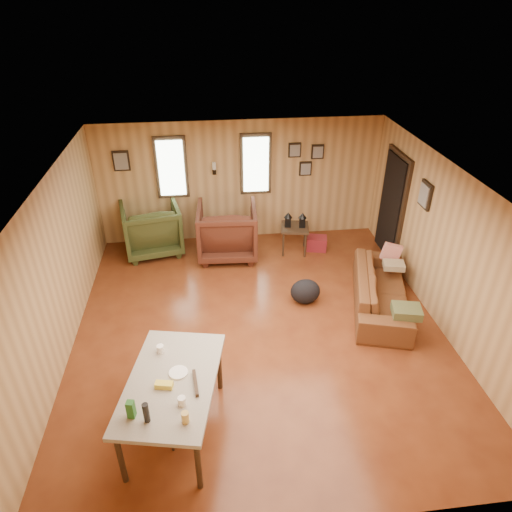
{
  "coord_description": "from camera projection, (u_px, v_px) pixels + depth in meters",
  "views": [
    {
      "loc": [
        -0.69,
        -5.37,
        4.55
      ],
      "look_at": [
        0.0,
        0.4,
        1.05
      ],
      "focal_mm": 32.0,
      "sensor_mm": 36.0,
      "label": 1
    }
  ],
  "objects": [
    {
      "name": "side_table",
      "position": [
        295.0,
        225.0,
        8.69
      ],
      "size": [
        0.61,
        0.61,
        0.83
      ],
      "rotation": [
        0.0,
        0.0,
        -0.18
      ],
      "color": "#3C2A1B",
      "rests_on": "ground"
    },
    {
      "name": "room",
      "position": [
        269.0,
        251.0,
        6.61
      ],
      "size": [
        5.54,
        6.04,
        2.44
      ],
      "color": "brown",
      "rests_on": "ground"
    },
    {
      "name": "sofa",
      "position": [
        382.0,
        285.0,
        7.26
      ],
      "size": [
        1.16,
        2.17,
        0.81
      ],
      "primitive_type": "imported",
      "rotation": [
        0.0,
        0.0,
        1.29
      ],
      "color": "brown",
      "rests_on": "ground"
    },
    {
      "name": "recliner_brown",
      "position": [
        227.0,
        229.0,
        8.59
      ],
      "size": [
        1.15,
        1.09,
        1.12
      ],
      "primitive_type": "imported",
      "rotation": [
        0.0,
        0.0,
        3.08
      ],
      "color": "#4A2216",
      "rests_on": "ground"
    },
    {
      "name": "backpack",
      "position": [
        305.0,
        291.0,
        7.45
      ],
      "size": [
        0.58,
        0.5,
        0.42
      ],
      "rotation": [
        0.0,
        0.0,
        -0.33
      ],
      "color": "black",
      "rests_on": "ground"
    },
    {
      "name": "recliner_green",
      "position": [
        151.0,
        226.0,
        8.73
      ],
      "size": [
        1.22,
        1.17,
        1.08
      ],
      "primitive_type": "imported",
      "rotation": [
        0.0,
        0.0,
        -2.95
      ],
      "color": "#38411D",
      "rests_on": "ground"
    },
    {
      "name": "sofa_pillows",
      "position": [
        399.0,
        283.0,
        7.15
      ],
      "size": [
        0.75,
        1.78,
        0.36
      ],
      "rotation": [
        0.0,
        0.0,
        -0.23
      ],
      "color": "#515731",
      "rests_on": "sofa"
    },
    {
      "name": "end_table",
      "position": [
        157.0,
        230.0,
        8.98
      ],
      "size": [
        0.59,
        0.56,
        0.65
      ],
      "rotation": [
        0.0,
        0.0,
        0.2
      ],
      "color": "#3C2A1B",
      "rests_on": "ground"
    },
    {
      "name": "dining_chair",
      "position": [
        189.0,
        407.0,
        5.09
      ],
      "size": [
        0.42,
        0.42,
        0.85
      ],
      "rotation": [
        0.0,
        0.0,
        0.1
      ],
      "color": "#38411D",
      "rests_on": "ground"
    },
    {
      "name": "cooler",
      "position": [
        317.0,
        243.0,
        8.97
      ],
      "size": [
        0.43,
        0.35,
        0.27
      ],
      "rotation": [
        0.0,
        0.0,
        -0.24
      ],
      "color": "maroon",
      "rests_on": "ground"
    },
    {
      "name": "dining_table",
      "position": [
        172.0,
        386.0,
        5.02
      ],
      "size": [
        1.25,
        1.75,
        1.04
      ],
      "rotation": [
        0.0,
        0.0,
        -0.2
      ],
      "color": "#9E9685",
      "rests_on": "ground"
    }
  ]
}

